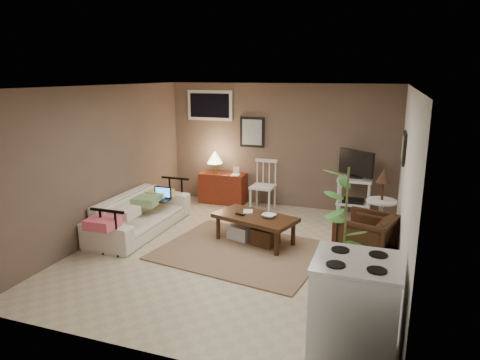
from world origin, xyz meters
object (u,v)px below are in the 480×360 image
at_px(spindle_chair, 263,187).
at_px(armchair, 365,235).
at_px(tv_stand, 355,183).
at_px(stove, 354,310).
at_px(red_console, 222,185).
at_px(side_table, 382,199).
at_px(sofa, 140,208).
at_px(coffee_table, 255,227).
at_px(potted_plant, 345,232).

bearing_deg(spindle_chair, armchair, -41.48).
bearing_deg(tv_stand, stove, -85.31).
bearing_deg(red_console, spindle_chair, -9.75).
distance_m(tv_stand, side_table, 1.25).
bearing_deg(stove, side_table, 87.03).
bearing_deg(sofa, coffee_table, -86.26).
relative_size(coffee_table, armchair, 1.87).
bearing_deg(side_table, potted_plant, -100.32).
height_order(side_table, stove, side_table).
height_order(red_console, stove, red_console).
bearing_deg(armchair, red_console, -106.40).
bearing_deg(side_table, spindle_chair, 152.65).
height_order(coffee_table, stove, stove).
bearing_deg(sofa, spindle_chair, -41.08).
bearing_deg(red_console, coffee_table, -55.65).
bearing_deg(potted_plant, spindle_chair, 120.78).
bearing_deg(tv_stand, coffee_table, -128.08).
bearing_deg(tv_stand, red_console, 176.91).
distance_m(armchair, stove, 2.28).
height_order(red_console, tv_stand, tv_stand).
xyz_separation_m(red_console, spindle_chair, (0.91, -0.16, 0.08)).
distance_m(coffee_table, armchair, 1.66).
distance_m(spindle_chair, potted_plant, 3.61).
relative_size(tv_stand, stove, 1.27).
bearing_deg(armchair, coffee_table, -75.62).
relative_size(sofa, tv_stand, 1.67).
distance_m(spindle_chair, armchair, 2.69).
height_order(potted_plant, stove, potted_plant).
bearing_deg(spindle_chair, stove, -63.35).
bearing_deg(armchair, tv_stand, -153.09).
bearing_deg(red_console, side_table, -22.58).
distance_m(coffee_table, spindle_chair, 1.75).
distance_m(spindle_chair, side_table, 2.48).
bearing_deg(red_console, tv_stand, -3.09).
distance_m(side_table, stove, 2.94).
distance_m(sofa, spindle_chair, 2.42).
xyz_separation_m(armchair, potted_plant, (-0.18, -1.30, 0.49)).
xyz_separation_m(red_console, tv_stand, (2.61, -0.14, 0.30)).
xyz_separation_m(spindle_chair, stove, (2.04, -4.06, 0.04)).
height_order(side_table, armchair, side_table).
xyz_separation_m(sofa, potted_plant, (3.43, -1.25, 0.45)).
bearing_deg(potted_plant, coffee_table, 136.96).
bearing_deg(stove, red_console, 124.97).
height_order(sofa, red_console, red_console).
relative_size(red_console, potted_plant, 0.66).
relative_size(red_console, stove, 1.08).
height_order(sofa, stove, stove).
xyz_separation_m(coffee_table, tv_stand, (1.34, 1.72, 0.40)).
distance_m(armchair, potted_plant, 1.40).
xyz_separation_m(sofa, stove, (3.63, -2.23, 0.08)).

